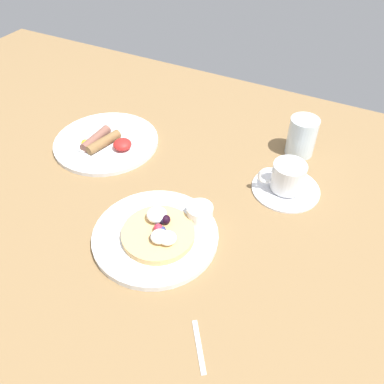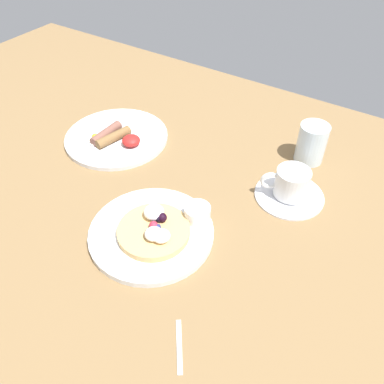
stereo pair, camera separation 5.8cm
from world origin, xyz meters
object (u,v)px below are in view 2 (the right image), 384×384
breakfast_plate (117,137)px  teaspoon (180,384)px  syrup_ramekin (197,213)px  coffee_cup (291,182)px  water_glass (312,143)px  pancake_plate (151,233)px  coffee_saucer (289,195)px

breakfast_plate → teaspoon: size_ratio=2.18×
teaspoon → syrup_ramekin: bearing=118.1°
coffee_cup → teaspoon: (2.59, -45.10, -3.81)cm
water_glass → syrup_ramekin: bearing=-109.1°
syrup_ramekin → teaspoon: bearing=-61.9°
pancake_plate → teaspoon: bearing=-44.4°
pancake_plate → teaspoon: (20.62, -20.20, -0.41)cm
breakfast_plate → coffee_saucer: bearing=5.2°
water_glass → pancake_plate: bearing=-113.1°
water_glass → teaspoon: bearing=-86.4°
breakfast_plate → water_glass: size_ratio=2.75×
breakfast_plate → pancake_plate: bearing=-37.6°
pancake_plate → breakfast_plate: bearing=142.4°
breakfast_plate → teaspoon: (47.72, -41.05, -0.29)cm
coffee_saucer → teaspoon: bearing=-86.9°
water_glass → coffee_saucer: bearing=-84.8°
syrup_ramekin → coffee_saucer: syrup_ramekin is taller
pancake_plate → coffee_cup: size_ratio=2.53×
coffee_cup → breakfast_plate: bearing=-174.9°
pancake_plate → syrup_ramekin: bearing=52.8°
teaspoon → water_glass: (-3.76, 59.75, 4.47)cm
breakfast_plate → coffee_cup: (45.13, 4.05, 3.52)cm
coffee_saucer → coffee_cup: bearing=-150.9°
syrup_ramekin → water_glass: size_ratio=0.55×
syrup_ramekin → coffee_cup: coffee_cup is taller
syrup_ramekin → breakfast_plate: 35.52cm
breakfast_plate → teaspoon: 62.95cm
syrup_ramekin → coffee_cup: size_ratio=0.55×
pancake_plate → water_glass: size_ratio=2.58×
coffee_saucer → coffee_cup: size_ratio=1.55×
teaspoon → coffee_cup: bearing=93.3°
pancake_plate → coffee_saucer: 30.92cm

